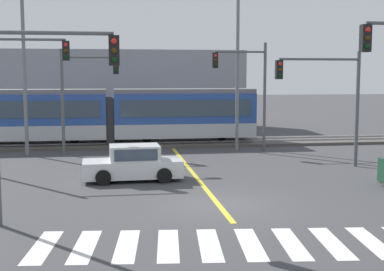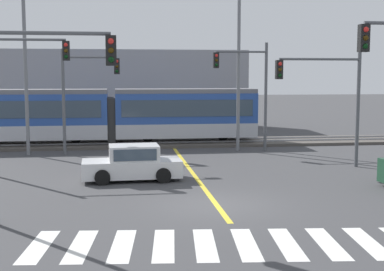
# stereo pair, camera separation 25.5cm
# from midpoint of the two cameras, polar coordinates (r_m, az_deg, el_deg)

# --- Properties ---
(ground_plane) EXTENTS (200.00, 200.00, 0.00)m
(ground_plane) POSITION_cam_midpoint_polar(r_m,az_deg,el_deg) (18.78, 2.47, -7.40)
(ground_plane) COLOR #3D3D3F
(track_bed) EXTENTS (120.00, 4.00, 0.18)m
(track_bed) POSITION_cam_midpoint_polar(r_m,az_deg,el_deg) (34.77, -2.60, -0.81)
(track_bed) COLOR #4C4742
(track_bed) RESTS_ON ground
(rail_near) EXTENTS (120.00, 0.08, 0.10)m
(rail_near) POSITION_cam_midpoint_polar(r_m,az_deg,el_deg) (34.04, -2.48, -0.73)
(rail_near) COLOR #939399
(rail_near) RESTS_ON track_bed
(rail_far) EXTENTS (120.00, 0.08, 0.10)m
(rail_far) POSITION_cam_midpoint_polar(r_m,az_deg,el_deg) (35.46, -2.72, -0.44)
(rail_far) COLOR #939399
(rail_far) RESTS_ON track_bed
(light_rail_tram) EXTENTS (18.50, 2.64, 3.43)m
(light_rail_tram) POSITION_cam_midpoint_polar(r_m,az_deg,el_deg) (34.40, -8.93, 2.32)
(light_rail_tram) COLOR #B7BAC1
(light_rail_tram) RESTS_ON track_bed
(crosswalk_stripe_0) EXTENTS (0.84, 2.84, 0.01)m
(crosswalk_stripe_0) POSITION_cam_midpoint_polar(r_m,az_deg,el_deg) (14.92, -16.10, -11.34)
(crosswalk_stripe_0) COLOR silver
(crosswalk_stripe_0) RESTS_ON ground
(crosswalk_stripe_1) EXTENTS (0.84, 2.84, 0.01)m
(crosswalk_stripe_1) POSITION_cam_midpoint_polar(r_m,az_deg,el_deg) (14.70, -11.84, -11.49)
(crosswalk_stripe_1) COLOR silver
(crosswalk_stripe_1) RESTS_ON ground
(crosswalk_stripe_2) EXTENTS (0.84, 2.84, 0.01)m
(crosswalk_stripe_2) POSITION_cam_midpoint_polar(r_m,az_deg,el_deg) (14.57, -7.48, -11.57)
(crosswalk_stripe_2) COLOR silver
(crosswalk_stripe_2) RESTS_ON ground
(crosswalk_stripe_3) EXTENTS (0.84, 2.84, 0.01)m
(crosswalk_stripe_3) POSITION_cam_midpoint_polar(r_m,az_deg,el_deg) (14.52, -3.06, -11.59)
(crosswalk_stripe_3) COLOR silver
(crosswalk_stripe_3) RESTS_ON ground
(crosswalk_stripe_4) EXTENTS (0.84, 2.84, 0.01)m
(crosswalk_stripe_4) POSITION_cam_midpoint_polar(r_m,az_deg,el_deg) (14.55, 1.37, -11.54)
(crosswalk_stripe_4) COLOR silver
(crosswalk_stripe_4) RESTS_ON ground
(crosswalk_stripe_5) EXTENTS (0.84, 2.84, 0.01)m
(crosswalk_stripe_5) POSITION_cam_midpoint_polar(r_m,az_deg,el_deg) (14.66, 5.75, -11.43)
(crosswalk_stripe_5) COLOR silver
(crosswalk_stripe_5) RESTS_ON ground
(crosswalk_stripe_6) EXTENTS (0.84, 2.84, 0.01)m
(crosswalk_stripe_6) POSITION_cam_midpoint_polar(r_m,az_deg,el_deg) (14.86, 10.03, -11.26)
(crosswalk_stripe_6) COLOR silver
(crosswalk_stripe_6) RESTS_ON ground
(crosswalk_stripe_7) EXTENTS (0.84, 2.84, 0.01)m
(crosswalk_stripe_7) POSITION_cam_midpoint_polar(r_m,az_deg,el_deg) (15.13, 14.18, -11.03)
(crosswalk_stripe_7) COLOR silver
(crosswalk_stripe_7) RESTS_ON ground
(crosswalk_stripe_8) EXTENTS (0.84, 2.84, 0.01)m
(crosswalk_stripe_8) POSITION_cam_midpoint_polar(r_m,az_deg,el_deg) (15.47, 18.15, -10.76)
(crosswalk_stripe_8) COLOR silver
(crosswalk_stripe_8) RESTS_ON ground
(lane_centre_line) EXTENTS (0.20, 16.79, 0.01)m
(lane_centre_line) POSITION_cam_midpoint_polar(r_m,az_deg,el_deg) (24.58, -0.16, -4.07)
(lane_centre_line) COLOR gold
(lane_centre_line) RESTS_ON ground
(sedan_crossing) EXTENTS (4.26, 2.04, 1.52)m
(sedan_crossing) POSITION_cam_midpoint_polar(r_m,az_deg,el_deg) (23.06, -6.65, -3.05)
(sedan_crossing) COLOR silver
(sedan_crossing) RESTS_ON ground
(traffic_light_mid_left) EXTENTS (4.25, 0.38, 6.48)m
(traffic_light_mid_left) POSITION_cam_midpoint_polar(r_m,az_deg,el_deg) (25.88, -19.29, 5.73)
(traffic_light_mid_left) COLOR #515459
(traffic_light_mid_left) RESTS_ON ground
(traffic_light_far_left) EXTENTS (3.25, 0.38, 5.95)m
(traffic_light_far_left) POSITION_cam_midpoint_polar(r_m,az_deg,el_deg) (30.80, -11.92, 5.21)
(traffic_light_far_left) COLOR #515459
(traffic_light_far_left) RESTS_ON ground
(traffic_light_far_right) EXTENTS (3.25, 0.38, 6.39)m
(traffic_light_far_right) POSITION_cam_midpoint_polar(r_m,az_deg,el_deg) (31.73, 5.75, 5.78)
(traffic_light_far_right) COLOR #515459
(traffic_light_far_right) RESTS_ON ground
(traffic_light_mid_right) EXTENTS (4.25, 0.38, 5.64)m
(traffic_light_mid_right) POSITION_cam_midpoint_polar(r_m,az_deg,el_deg) (26.66, 14.10, 4.76)
(traffic_light_mid_right) COLOR #515459
(traffic_light_mid_right) RESTS_ON ground
(traffic_light_near_left) EXTENTS (3.75, 0.38, 6.17)m
(traffic_light_near_left) POSITION_cam_midpoint_polar(r_m,az_deg,el_deg) (16.51, -16.59, 4.71)
(traffic_light_near_left) COLOR #515459
(traffic_light_near_left) RESTS_ON ground
(street_lamp_west) EXTENTS (2.44, 0.28, 9.34)m
(street_lamp_west) POSITION_cam_midpoint_polar(r_m,az_deg,el_deg) (31.19, -17.31, 7.64)
(street_lamp_west) COLOR slate
(street_lamp_west) RESTS_ON ground
(street_lamp_centre) EXTENTS (2.55, 0.28, 9.44)m
(street_lamp_centre) POSITION_cam_midpoint_polar(r_m,az_deg,el_deg) (31.88, 5.06, 7.99)
(street_lamp_centre) COLOR slate
(street_lamp_centre) RESTS_ON ground
(building_backdrop_far) EXTENTS (21.57, 6.00, 6.47)m
(building_backdrop_far) POSITION_cam_midpoint_polar(r_m,az_deg,el_deg) (45.12, -8.76, 4.80)
(building_backdrop_far) COLOR gray
(building_backdrop_far) RESTS_ON ground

